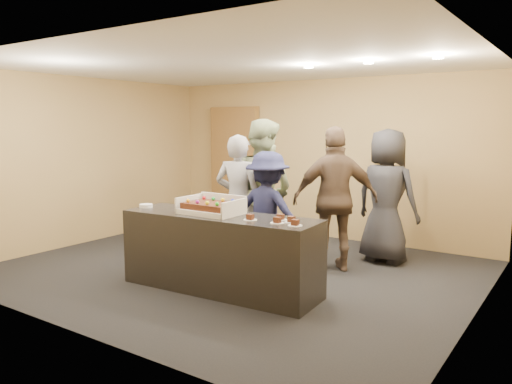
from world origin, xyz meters
TOP-DOWN VIEW (x-y plane):
  - room at (0.00, 0.00)m, footprint 6.04×6.00m
  - serving_counter at (0.35, -0.77)m, footprint 2.44×0.85m
  - storage_cabinet at (-1.80, 2.41)m, footprint 1.03×0.15m
  - cake_box at (0.22, -0.74)m, footprint 0.70×0.49m
  - sheet_cake at (0.22, -0.77)m, footprint 0.60×0.41m
  - plate_stack at (-0.75, -0.88)m, footprint 0.16×0.16m
  - slice_a at (0.83, -0.85)m, footprint 0.15×0.15m
  - slice_b at (1.10, -0.66)m, footprint 0.15×0.15m
  - slice_c at (1.17, -0.83)m, footprint 0.15×0.15m
  - slice_d at (1.27, -0.71)m, footprint 0.15×0.15m
  - slice_e at (1.39, -0.84)m, footprint 0.15×0.15m
  - person_server_grey at (-0.12, 0.23)m, footprint 0.75×0.59m
  - person_sage_man at (0.02, 0.61)m, footprint 1.00×0.79m
  - person_navy_man at (0.41, 0.16)m, footprint 1.07×0.66m
  - person_brown_extra at (1.10, 0.74)m, footprint 1.18×1.04m
  - person_dark_suit at (1.52, 1.51)m, footprint 1.00×0.73m
  - ceiling_spotlights at (1.60, 0.50)m, footprint 1.72×0.12m

SIDE VIEW (x-z plane):
  - serving_counter at x=0.35m, z-range 0.00..0.90m
  - person_navy_man at x=0.41m, z-range 0.00..1.60m
  - person_server_grey at x=-0.12m, z-range 0.00..1.81m
  - plate_stack at x=-0.75m, z-range 0.90..0.94m
  - slice_a at x=0.83m, z-range 0.89..0.96m
  - slice_b at x=1.10m, z-range 0.89..0.96m
  - slice_c at x=1.17m, z-range 0.89..0.96m
  - slice_d at x=1.27m, z-range 0.89..0.96m
  - slice_e at x=1.39m, z-range 0.89..0.96m
  - person_dark_suit at x=1.52m, z-range 0.00..1.88m
  - cake_box at x=0.22m, z-range 0.84..1.05m
  - person_brown_extra at x=1.10m, z-range 0.00..1.92m
  - sheet_cake at x=0.22m, z-range 0.94..1.06m
  - person_sage_man at x=0.02m, z-range 0.00..2.01m
  - storage_cabinet at x=-1.80m, z-range 0.00..2.27m
  - room at x=0.00m, z-range 0.00..2.70m
  - ceiling_spotlights at x=1.60m, z-range 2.66..2.69m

